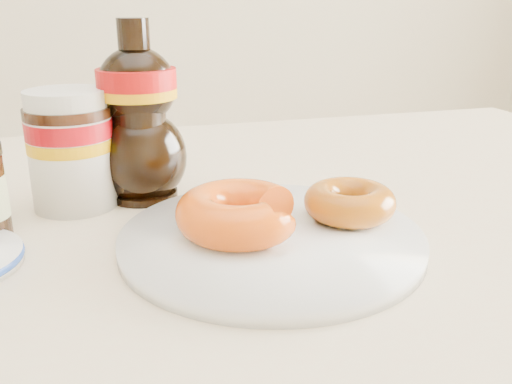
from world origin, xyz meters
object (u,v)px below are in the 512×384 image
object	(u,v)px
dining_table	(186,305)
donut_bitten	(239,213)
donut_whole	(350,202)
nutella_jar	(71,145)
syrup_bottle	(139,112)
plate	(271,239)

from	to	relation	value
dining_table	donut_bitten	size ratio (longest dim) A/B	12.49
donut_whole	nutella_jar	xyz separation A→B (m)	(-0.25, 0.14, 0.04)
dining_table	nutella_jar	distance (m)	0.20
nutella_jar	syrup_bottle	xyz separation A→B (m)	(0.07, 0.01, 0.03)
plate	nutella_jar	bearing A→B (deg)	137.14
donut_bitten	syrup_bottle	world-z (taller)	syrup_bottle
donut_bitten	donut_whole	world-z (taller)	donut_bitten
dining_table	plate	world-z (taller)	plate
dining_table	syrup_bottle	world-z (taller)	syrup_bottle
plate	nutella_jar	distance (m)	0.24
dining_table	plate	bearing A→B (deg)	-40.46
donut_bitten	syrup_bottle	bearing A→B (deg)	100.06
plate	donut_whole	xyz separation A→B (m)	(0.08, 0.01, 0.02)
dining_table	syrup_bottle	xyz separation A→B (m)	(-0.03, 0.10, 0.18)
plate	syrup_bottle	bearing A→B (deg)	120.67
syrup_bottle	donut_bitten	bearing A→B (deg)	-66.58
dining_table	syrup_bottle	distance (m)	0.21
donut_bitten	plate	bearing A→B (deg)	-24.28
dining_table	donut_whole	distance (m)	0.20
donut_bitten	nutella_jar	size ratio (longest dim) A/B	0.90
plate	donut_bitten	bearing A→B (deg)	169.07
donut_bitten	dining_table	bearing A→B (deg)	114.35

